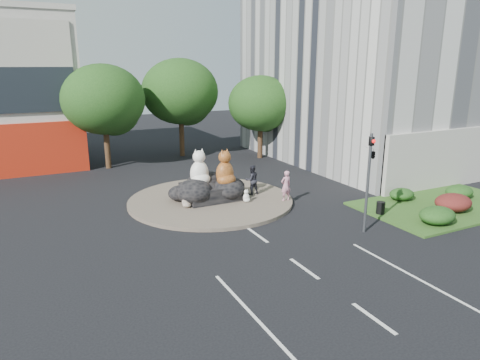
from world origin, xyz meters
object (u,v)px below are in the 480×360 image
object	(u,v)px
cat_white	(199,167)
kitten_white	(246,195)
pedestrian_dark	(252,180)
pedestrian_pink	(286,186)
cat_tabby	(225,167)
kitten_calico	(186,199)
litter_bin	(381,208)

from	to	relation	value
cat_white	kitten_white	bearing A→B (deg)	-45.27
kitten_white	pedestrian_dark	world-z (taller)	pedestrian_dark
pedestrian_pink	kitten_white	bearing A→B (deg)	-22.76
cat_white	kitten_white	xyz separation A→B (m)	(2.26, -1.78, -1.61)
pedestrian_pink	pedestrian_dark	bearing A→B (deg)	-62.17
kitten_white	pedestrian_pink	size ratio (longest dim) A/B	0.43
cat_white	cat_tabby	size ratio (longest dim) A/B	1.00
kitten_calico	cat_white	bearing A→B (deg)	46.67
cat_tabby	kitten_calico	xyz separation A→B (m)	(-2.62, -0.39, -1.51)
cat_tabby	kitten_white	xyz separation A→B (m)	(0.91, -1.04, -1.61)
pedestrian_dark	litter_bin	distance (m)	7.90
cat_white	kitten_calico	distance (m)	2.28
kitten_white	pedestrian_pink	bearing A→B (deg)	-29.80
cat_tabby	pedestrian_dark	size ratio (longest dim) A/B	1.18
pedestrian_pink	litter_bin	bearing A→B (deg)	127.02
pedestrian_pink	pedestrian_dark	distance (m)	2.39
cat_tabby	pedestrian_pink	xyz separation A→B (m)	(3.18, -1.84, -1.08)
kitten_calico	kitten_white	bearing A→B (deg)	-5.24
cat_white	kitten_calico	bearing A→B (deg)	-145.69
litter_bin	kitten_calico	bearing A→B (deg)	148.96
pedestrian_dark	kitten_white	bearing A→B (deg)	48.74
cat_tabby	kitten_calico	bearing A→B (deg)	166.19
kitten_white	pedestrian_pink	distance (m)	2.46
kitten_calico	pedestrian_pink	size ratio (longest dim) A/B	0.54
pedestrian_pink	litter_bin	size ratio (longest dim) A/B	2.73
kitten_white	litter_bin	world-z (taller)	kitten_white
cat_white	kitten_calico	xyz separation A→B (m)	(-1.27, -1.12, -1.52)
litter_bin	cat_tabby	bearing A→B (deg)	138.23
kitten_calico	pedestrian_pink	bearing A→B (deg)	-8.80
cat_white	pedestrian_pink	size ratio (longest dim) A/B	1.20
litter_bin	pedestrian_pink	bearing A→B (deg)	130.40
cat_white	pedestrian_dark	xyz separation A→B (m)	(3.30, -0.53, -1.07)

